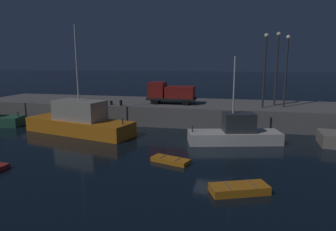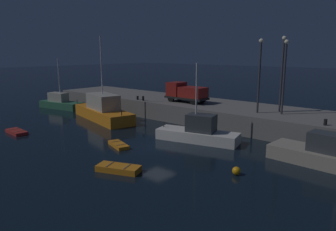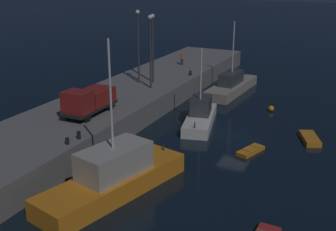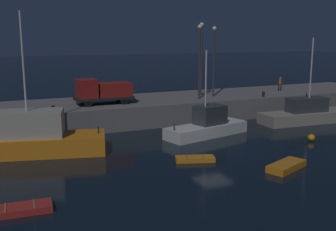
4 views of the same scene
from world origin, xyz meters
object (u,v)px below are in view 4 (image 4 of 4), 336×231
Objects in this scene: utility_truck at (103,91)px; fishing_trawler_red at (28,138)px; fishing_boat_blue at (308,114)px; bollard_central at (53,109)px; rowboat_white_mid at (20,209)px; lamp_post_west at (199,56)px; dockworker at (280,83)px; bollard_east at (39,110)px; lamp_post_east at (201,53)px; lamp_post_central at (214,55)px; dinghy_red_small at (286,166)px; fishing_boat_white at (207,125)px; bollard_west at (263,94)px; dinghy_orange_near at (195,159)px; mooring_buoy_near at (311,138)px.

fishing_trawler_red is at bearing -136.23° from utility_truck.
fishing_boat_blue is 24.02m from bollard_central.
lamp_post_west is (18.26, 16.24, 6.23)m from rowboat_white_mid.
dockworker reaches higher than bollard_east.
lamp_post_east reaches higher than bollard_east.
lamp_post_central is 9.98m from dockworker.
utility_truck is at bearing -179.39° from lamp_post_central.
lamp_post_central reaches higher than rowboat_white_mid.
fishing_trawler_red reaches higher than bollard_central.
lamp_post_east reaches higher than rowboat_white_mid.
bollard_central is at bearing -152.36° from utility_truck.
fishing_boat_white is at bearing 91.22° from dinghy_red_small.
fishing_boat_white is at bearing -152.15° from bollard_west.
bollard_central is at bearing 125.66° from dinghy_orange_near.
dinghy_red_small is at bearing -104.98° from lamp_post_central.
fishing_boat_white is at bearing -150.02° from dockworker.
dinghy_orange_near is 15.55m from lamp_post_west.
mooring_buoy_near is 15.41m from dockworker.
lamp_post_west is (17.01, 6.27, 5.21)m from fishing_trawler_red.
bollard_east is (-17.11, -3.85, -4.24)m from lamp_post_east.
dinghy_red_small is (14.58, -10.02, -0.97)m from fishing_trawler_red.
fishing_boat_white reaches higher than bollard_east.
fishing_trawler_red is 29.67m from dockworker.
fishing_trawler_red is 21.09m from lamp_post_central.
dinghy_red_small is 8.03m from mooring_buoy_near.
mooring_buoy_near is (21.07, -5.29, -0.90)m from fishing_trawler_red.
dinghy_red_small is 2.05× the size of dockworker.
dinghy_red_small is at bearing -66.86° from utility_truck.
rowboat_white_mid is 22.81m from mooring_buoy_near.
fishing_boat_white is 8.40m from mooring_buoy_near.
fishing_boat_blue is 7.69m from mooring_buoy_near.
fishing_trawler_red is 26.10m from fishing_boat_blue.
fishing_trawler_red is at bearing -159.61° from lamp_post_central.
fishing_trawler_red is at bearing -178.87° from fishing_boat_blue.
fishing_trawler_red is at bearing 82.85° from rowboat_white_mid.
mooring_buoy_near is 1.21× the size of bollard_east.
bollard_east is (2.56, 14.56, 2.14)m from rowboat_white_mid.
bollard_central reaches higher than bollard_west.
dinghy_red_small is 18.78m from lamp_post_central.
mooring_buoy_near is at bearing -105.31° from bollard_west.
fishing_boat_white is 4.99× the size of dockworker.
dinghy_red_small is at bearing -101.73° from lamp_post_east.
bollard_west is at bearing 57.98° from dinghy_red_small.
fishing_boat_white is 13.78× the size of bollard_central.
fishing_trawler_red is at bearing 145.49° from dinghy_red_small.
lamp_post_east is at bearing 100.94° from mooring_buoy_near.
fishing_boat_blue is 1.92× the size of utility_truck.
dinghy_red_small is 17.59m from lamp_post_west.
dinghy_red_small is at bearing -0.18° from rowboat_white_mid.
utility_truck reaches higher than bollard_west.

